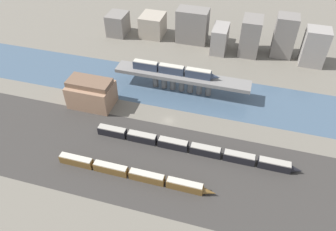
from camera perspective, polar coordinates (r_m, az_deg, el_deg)
The scene contains 15 objects.
ground_plane at distance 139.62m, azimuth 0.08°, elevation -0.89°, with size 400.00×400.00×0.00m, color #666056.
railbed_yard at distance 123.67m, azimuth -2.99°, elevation -8.09°, with size 280.00×42.00×0.01m, color #33302D.
river_water at distance 156.53m, azimuth 2.35°, elevation 4.46°, with size 320.00×29.93×0.01m, color #3D5166.
bridge at distance 152.62m, azimuth 2.41°, elevation 6.47°, with size 63.12×8.37×8.70m.
train_on_bridge at distance 151.08m, azimuth 1.10°, elevation 7.95°, with size 40.92×2.97×4.11m.
train_yard_near at distance 118.38m, azimuth -6.21°, elevation -10.04°, with size 58.37×2.67×3.68m.
train_yard_mid at distance 126.09m, azimuth 4.36°, elevation -5.68°, with size 79.42×3.06×3.74m.
warehouse_building at distance 148.42m, azimuth -13.22°, elevation 3.85°, with size 19.27×12.88×12.82m.
city_block_far_left at distance 204.24m, azimuth -8.73°, elevation 15.49°, with size 10.85×13.04×12.62m, color slate.
city_block_left at distance 200.66m, azimuth -2.68°, elevation 15.44°, with size 13.22×14.48×12.69m, color gray.
city_block_center at distance 192.94m, azimuth 4.26°, elevation 15.33°, with size 17.46×10.51×19.18m, color slate.
city_block_right at distance 186.49m, azimuth 9.02°, elevation 13.07°, with size 8.04×15.23×14.00m, color gray.
city_block_far_right at distance 185.66m, azimuth 14.15°, elevation 13.25°, with size 10.16×13.86×20.13m, color slate.
city_block_tall at distance 188.29m, azimuth 19.60°, elevation 12.91°, with size 10.97×10.35×22.48m, color slate.
city_block_low at distance 186.54m, azimuth 24.16°, elevation 10.84°, with size 11.75×10.17×19.54m, color gray.
Camera 1 is at (28.16, -99.50, 93.81)m, focal length 35.00 mm.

